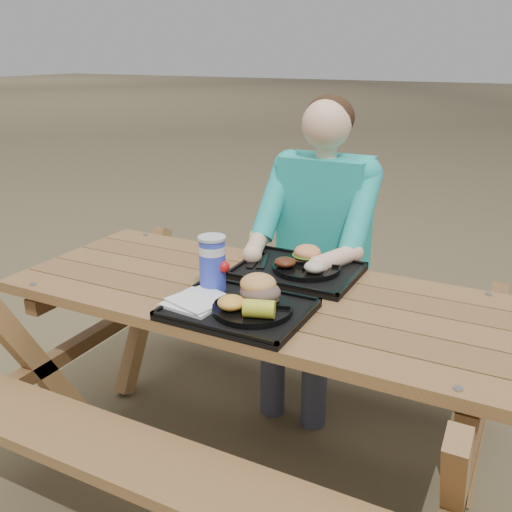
% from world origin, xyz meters
% --- Properties ---
extents(ground, '(60.00, 60.00, 0.00)m').
position_xyz_m(ground, '(0.00, 0.00, 0.00)').
color(ground, '#999999').
rests_on(ground, ground).
extents(picnic_table, '(1.80, 1.49, 0.75)m').
position_xyz_m(picnic_table, '(0.00, 0.00, 0.38)').
color(picnic_table, '#999999').
rests_on(picnic_table, ground).
extents(tray_near, '(0.45, 0.35, 0.02)m').
position_xyz_m(tray_near, '(0.04, -0.20, 0.76)').
color(tray_near, black).
rests_on(tray_near, picnic_table).
extents(tray_far, '(0.45, 0.35, 0.02)m').
position_xyz_m(tray_far, '(0.07, 0.21, 0.76)').
color(tray_far, black).
rests_on(tray_far, picnic_table).
extents(plate_near, '(0.26, 0.26, 0.02)m').
position_xyz_m(plate_near, '(0.09, -0.20, 0.78)').
color(plate_near, black).
rests_on(plate_near, tray_near).
extents(plate_far, '(0.26, 0.26, 0.02)m').
position_xyz_m(plate_far, '(0.10, 0.22, 0.78)').
color(plate_far, black).
rests_on(plate_far, tray_far).
extents(napkin_stack, '(0.19, 0.19, 0.02)m').
position_xyz_m(napkin_stack, '(-0.10, -0.23, 0.78)').
color(napkin_stack, white).
rests_on(napkin_stack, tray_near).
extents(soda_cup, '(0.09, 0.09, 0.18)m').
position_xyz_m(soda_cup, '(-0.12, -0.10, 0.86)').
color(soda_cup, '#1A2DC3').
rests_on(soda_cup, tray_near).
extents(condiment_bbq, '(0.05, 0.05, 0.03)m').
position_xyz_m(condiment_bbq, '(0.03, -0.06, 0.78)').
color(condiment_bbq, black).
rests_on(condiment_bbq, tray_near).
extents(condiment_mustard, '(0.05, 0.05, 0.03)m').
position_xyz_m(condiment_mustard, '(0.10, -0.07, 0.78)').
color(condiment_mustard, gold).
rests_on(condiment_mustard, tray_near).
extents(sandwich, '(0.13, 0.13, 0.13)m').
position_xyz_m(sandwich, '(0.09, -0.15, 0.86)').
color(sandwich, '#DE954E').
rests_on(sandwich, plate_near).
extents(mac_cheese, '(0.09, 0.09, 0.04)m').
position_xyz_m(mac_cheese, '(0.04, -0.25, 0.81)').
color(mac_cheese, '#FEB743').
rests_on(mac_cheese, plate_near).
extents(corn_cob, '(0.12, 0.12, 0.06)m').
position_xyz_m(corn_cob, '(0.15, -0.27, 0.82)').
color(corn_cob, yellow).
rests_on(corn_cob, plate_near).
extents(cutlery_far, '(0.09, 0.18, 0.01)m').
position_xyz_m(cutlery_far, '(-0.09, 0.23, 0.77)').
color(cutlery_far, black).
rests_on(cutlery_far, tray_far).
extents(burger, '(0.11, 0.11, 0.10)m').
position_xyz_m(burger, '(0.09, 0.27, 0.84)').
color(burger, '#EF9354').
rests_on(burger, plate_far).
extents(baked_beans, '(0.08, 0.08, 0.04)m').
position_xyz_m(baked_beans, '(0.04, 0.16, 0.81)').
color(baked_beans, '#532310').
rests_on(baked_beans, plate_far).
extents(potato_salad, '(0.08, 0.08, 0.04)m').
position_xyz_m(potato_salad, '(0.16, 0.16, 0.81)').
color(potato_salad, beige).
rests_on(potato_salad, plate_far).
extents(diner, '(0.48, 0.84, 1.28)m').
position_xyz_m(diner, '(0.01, 0.63, 0.64)').
color(diner, '#1DB7CB').
rests_on(diner, ground).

